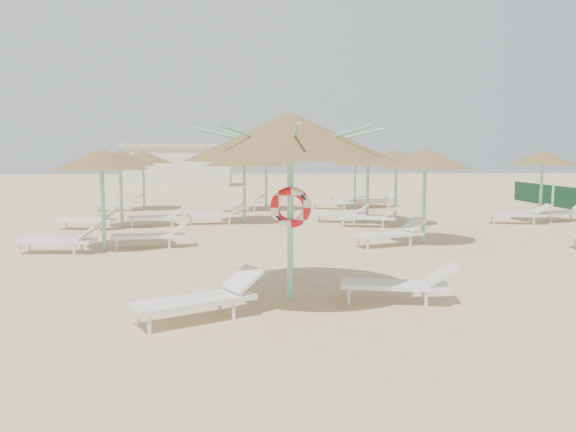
{
  "coord_description": "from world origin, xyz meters",
  "views": [
    {
      "loc": [
        -0.52,
        -9.81,
        2.52
      ],
      "look_at": [
        0.23,
        1.09,
        1.3
      ],
      "focal_mm": 35.0,
      "sensor_mm": 36.0,
      "label": 1
    }
  ],
  "objects": [
    {
      "name": "main_palapa",
      "position": [
        0.17,
        -0.37,
        2.79
      ],
      "size": [
        3.57,
        3.57,
        3.2
      ],
      "color": "#80DEB8",
      "rests_on": "ground"
    },
    {
      "name": "lounger_main_a",
      "position": [
        -1.25,
        -1.43,
        0.35
      ],
      "size": [
        2.04,
        1.48,
        0.73
      ],
      "rotation": [
        0.0,
        0.0,
        0.5
      ],
      "color": "white",
      "rests_on": "ground"
    },
    {
      "name": "palapa_field",
      "position": [
        2.46,
        10.82,
        2.29
      ],
      "size": [
        19.71,
        17.0,
        2.72
      ],
      "color": "#80DEB8",
      "rests_on": "ground"
    },
    {
      "name": "lounger_main_b",
      "position": [
        2.04,
        -0.66,
        0.33
      ],
      "size": [
        1.99,
        0.94,
        0.7
      ],
      "rotation": [
        0.0,
        0.0,
        -0.2
      ],
      "color": "white",
      "rests_on": "ground"
    },
    {
      "name": "ground",
      "position": [
        0.0,
        0.0,
        0.0
      ],
      "size": [
        120.0,
        120.0,
        0.0
      ],
      "primitive_type": "plane",
      "color": "#D7BC83",
      "rests_on": "ground"
    },
    {
      "name": "service_hut",
      "position": [
        -6.0,
        35.0,
        1.64
      ],
      "size": [
        8.4,
        4.4,
        3.25
      ],
      "color": "silver",
      "rests_on": "ground"
    }
  ]
}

